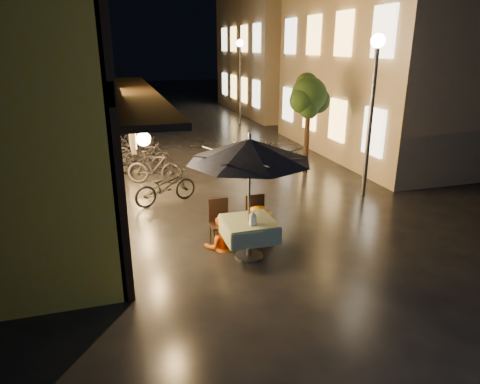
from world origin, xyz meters
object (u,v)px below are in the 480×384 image
object	(u,v)px
cafe_table	(249,229)
person_orange	(220,217)
person_yellow	(259,207)
bicycle_0	(165,187)
table_lantern	(253,218)
patio_umbrella	(249,150)
streetlamp_near	(373,88)

from	to	relation	value
cafe_table	person_orange	distance (m)	0.70
person_orange	person_yellow	bearing A→B (deg)	-172.57
bicycle_0	table_lantern	bearing A→B (deg)	177.39
cafe_table	bicycle_0	size ratio (longest dim) A/B	0.57
patio_umbrella	streetlamp_near	bearing A→B (deg)	31.81
streetlamp_near	table_lantern	size ratio (longest dim) A/B	16.92
person_yellow	bicycle_0	bearing A→B (deg)	-63.58
person_orange	person_yellow	size ratio (longest dim) A/B	0.87
patio_umbrella	person_orange	bearing A→B (deg)	129.24
streetlamp_near	cafe_table	xyz separation A→B (m)	(-4.15, -2.57, -2.33)
table_lantern	person_orange	world-z (taller)	person_orange
person_orange	streetlamp_near	bearing A→B (deg)	-151.98
streetlamp_near	person_orange	bearing A→B (deg)	-156.13
table_lantern	bicycle_0	bearing A→B (deg)	107.29
streetlamp_near	person_orange	distance (m)	5.50
patio_umbrella	person_yellow	world-z (taller)	patio_umbrella
streetlamp_near	bicycle_0	size ratio (longest dim) A/B	2.45
patio_umbrella	bicycle_0	distance (m)	4.07
streetlamp_near	table_lantern	bearing A→B (deg)	-145.92
table_lantern	person_orange	distance (m)	0.92
cafe_table	streetlamp_near	bearing A→B (deg)	31.81
table_lantern	person_yellow	distance (m)	0.92
person_yellow	patio_umbrella	bearing A→B (deg)	54.28
streetlamp_near	cafe_table	world-z (taller)	streetlamp_near
person_orange	bicycle_0	distance (m)	3.07
person_orange	person_yellow	xyz separation A→B (m)	(0.84, 0.05, 0.11)
person_orange	bicycle_0	bearing A→B (deg)	-72.15
cafe_table	patio_umbrella	distance (m)	1.56
bicycle_0	person_yellow	bearing A→B (deg)	-171.75
cafe_table	person_yellow	xyz separation A→B (m)	(0.40, 0.59, 0.19)
patio_umbrella	table_lantern	xyz separation A→B (m)	(0.00, -0.23, -1.23)
streetlamp_near	patio_umbrella	bearing A→B (deg)	-148.19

